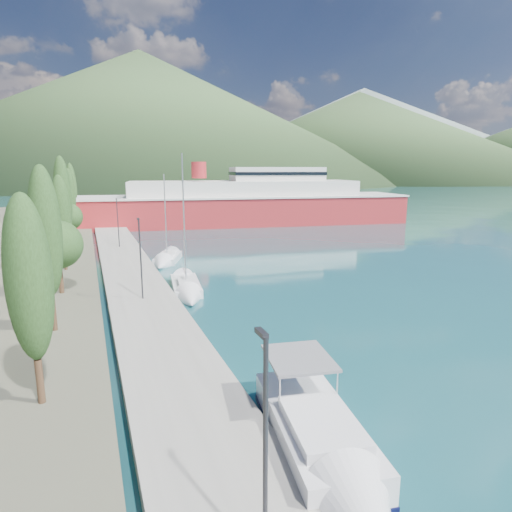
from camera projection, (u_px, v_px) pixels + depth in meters
name	position (u px, v px, depth m)	size (l,w,h in m)	color
ground	(130.00, 204.00, 131.84)	(1400.00, 1400.00, 0.00)	#194D55
quay	(129.00, 271.00, 42.83)	(5.00, 88.00, 0.80)	gray
hills_far	(192.00, 122.00, 620.95)	(1480.00, 900.00, 180.00)	slate
hills_near	(212.00, 126.00, 387.50)	(1010.00, 520.00, 115.00)	#38542D
tree_row	(63.00, 213.00, 44.76)	(3.81, 65.73, 11.10)	#47301E
lamp_posts	(141.00, 256.00, 31.53)	(0.15, 48.10, 6.06)	#2D2D33
motor_cruiser	(330.00, 466.00, 14.34)	(4.58, 10.39, 3.70)	black
sailboat_near	(188.00, 293.00, 35.49)	(3.41, 8.96, 12.58)	silver
sailboat_mid	(165.00, 262.00, 47.36)	(4.89, 7.68, 10.79)	silver
ferry	(246.00, 204.00, 82.31)	(63.60, 22.74, 12.38)	#B02529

